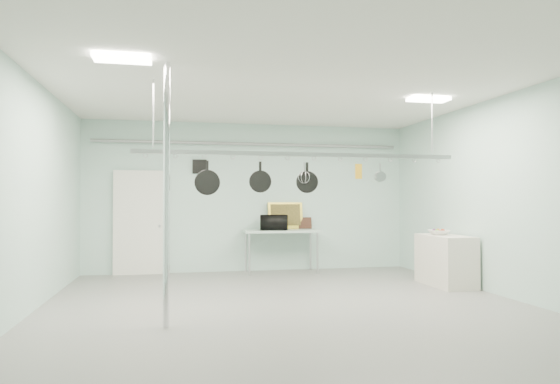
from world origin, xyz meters
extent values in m
plane|color=gray|center=(0.00, 0.00, 0.00)|extent=(8.00, 8.00, 0.00)
cube|color=silver|center=(0.00, 0.00, 3.19)|extent=(7.00, 8.00, 0.02)
cube|color=#A4C5BA|center=(0.00, 3.99, 1.60)|extent=(7.00, 0.02, 3.20)
cube|color=#A4C5BA|center=(3.49, 0.00, 1.60)|extent=(0.02, 8.00, 3.20)
cube|color=silver|center=(-2.30, 3.94, 1.05)|extent=(1.10, 0.10, 2.20)
cube|color=black|center=(-1.10, 3.97, 2.25)|extent=(0.30, 0.04, 0.30)
cylinder|color=gray|center=(0.00, 3.90, 2.75)|extent=(6.60, 0.07, 0.07)
cylinder|color=silver|center=(-1.70, -0.60, 1.60)|extent=(0.08, 0.08, 3.20)
cube|color=silver|center=(0.60, 3.60, 0.88)|extent=(1.60, 0.70, 0.05)
cylinder|color=#B7B7BC|center=(-0.12, 3.32, 0.43)|extent=(0.04, 0.04, 0.86)
cylinder|color=#B7B7BC|center=(-0.12, 3.88, 0.43)|extent=(0.04, 0.04, 0.86)
cylinder|color=#B7B7BC|center=(1.32, 3.32, 0.43)|extent=(0.04, 0.04, 0.86)
cylinder|color=#B7B7BC|center=(1.32, 3.88, 0.43)|extent=(0.04, 0.04, 0.86)
cube|color=beige|center=(3.15, 1.40, 0.45)|extent=(0.60, 1.20, 0.90)
cube|color=#B7B7BC|center=(0.20, 0.30, 2.20)|extent=(4.80, 0.06, 0.06)
cylinder|color=#B7B7BC|center=(-1.90, 0.30, 2.70)|extent=(0.02, 0.02, 0.94)
cylinder|color=#B7B7BC|center=(2.30, 0.30, 2.70)|extent=(0.02, 0.02, 0.94)
cube|color=white|center=(-2.20, -0.80, 3.16)|extent=(0.65, 0.30, 0.05)
cube|color=white|center=(2.40, 0.60, 3.16)|extent=(0.65, 0.30, 0.05)
imported|color=black|center=(0.43, 3.53, 1.06)|extent=(0.64, 0.50, 0.32)
cylinder|color=silver|center=(0.48, 3.49, 1.02)|extent=(0.24, 0.24, 0.22)
cube|color=gold|center=(0.76, 3.90, 1.20)|extent=(0.79, 0.19, 0.58)
cube|color=#371D13|center=(1.20, 3.90, 1.03)|extent=(0.30, 0.09, 0.25)
imported|color=silver|center=(3.10, 1.53, 0.94)|extent=(0.38, 0.38, 0.09)
camera|label=1|loc=(-1.59, -6.76, 1.52)|focal=32.00mm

